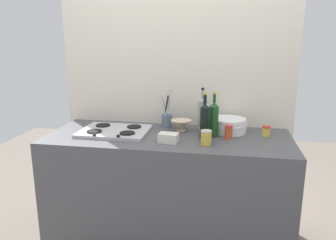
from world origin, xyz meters
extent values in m
cube|color=#4C4C51|center=(0.00, 0.00, 0.45)|extent=(1.80, 0.70, 0.90)
cube|color=beige|center=(0.00, 0.38, 1.21)|extent=(1.90, 0.06, 2.41)
cube|color=#B2B2B7|center=(-0.41, 0.01, 0.91)|extent=(0.51, 0.40, 0.02)
cylinder|color=black|center=(-0.54, -0.08, 0.93)|extent=(0.11, 0.11, 0.01)
cylinder|color=black|center=(-0.29, -0.08, 0.93)|extent=(0.11, 0.11, 0.01)
cylinder|color=black|center=(-0.54, 0.10, 0.93)|extent=(0.11, 0.11, 0.01)
cylinder|color=black|center=(-0.29, 0.10, 0.93)|extent=(0.11, 0.11, 0.01)
cylinder|color=black|center=(-0.50, -0.17, 0.93)|extent=(0.02, 0.02, 0.02)
cylinder|color=black|center=(-0.33, -0.17, 0.93)|extent=(0.02, 0.02, 0.02)
cylinder|color=white|center=(0.44, 0.18, 0.91)|extent=(0.26, 0.26, 0.01)
cylinder|color=white|center=(0.44, 0.18, 0.92)|extent=(0.26, 0.26, 0.01)
cylinder|color=white|center=(0.45, 0.18, 0.93)|extent=(0.26, 0.26, 0.01)
cylinder|color=white|center=(0.44, 0.18, 0.95)|extent=(0.26, 0.26, 0.01)
cylinder|color=white|center=(0.45, 0.17, 0.96)|extent=(0.26, 0.26, 0.01)
cylinder|color=white|center=(0.44, 0.18, 0.97)|extent=(0.26, 0.26, 0.01)
cylinder|color=white|center=(0.44, 0.18, 0.99)|extent=(0.26, 0.26, 0.01)
cylinder|color=white|center=(0.44, 0.18, 1.00)|extent=(0.26, 0.26, 0.01)
cylinder|color=#19471E|center=(0.33, 0.05, 1.01)|extent=(0.07, 0.07, 0.22)
cone|color=#19471E|center=(0.33, 0.05, 1.14)|extent=(0.07, 0.07, 0.02)
cylinder|color=#19471E|center=(0.33, 0.05, 1.18)|extent=(0.02, 0.02, 0.07)
cylinder|color=gold|center=(0.33, 0.05, 1.22)|extent=(0.03, 0.03, 0.02)
cylinder|color=gray|center=(0.23, 0.21, 1.02)|extent=(0.07, 0.07, 0.23)
cone|color=gray|center=(0.23, 0.21, 1.14)|extent=(0.07, 0.07, 0.02)
cylinder|color=gray|center=(0.23, 0.21, 1.19)|extent=(0.02, 0.02, 0.06)
cylinder|color=black|center=(0.23, 0.21, 1.22)|extent=(0.02, 0.02, 0.02)
cylinder|color=black|center=(0.27, -0.02, 1.01)|extent=(0.06, 0.06, 0.23)
cone|color=black|center=(0.27, -0.02, 1.14)|extent=(0.06, 0.06, 0.02)
cylinder|color=black|center=(0.27, -0.02, 1.19)|extent=(0.02, 0.02, 0.07)
cylinder|color=gold|center=(0.27, -0.02, 1.23)|extent=(0.03, 0.03, 0.02)
cylinder|color=beige|center=(0.08, 0.14, 0.91)|extent=(0.07, 0.07, 0.01)
cone|color=beige|center=(0.08, 0.14, 0.95)|extent=(0.16, 0.16, 0.08)
cube|color=silver|center=(0.03, -0.16, 0.93)|extent=(0.14, 0.10, 0.06)
cylinder|color=slate|center=(-0.05, 0.24, 0.95)|extent=(0.08, 0.08, 0.11)
cylinder|color=#262626|center=(-0.06, 0.23, 1.05)|extent=(0.05, 0.03, 0.22)
cylinder|color=#B7B7B2|center=(-0.04, 0.24, 1.05)|extent=(0.02, 0.02, 0.22)
cylinder|color=#B7B7B2|center=(-0.07, 0.24, 1.05)|extent=(0.04, 0.04, 0.22)
cylinder|color=#B7B7B2|center=(-0.05, 0.23, 1.07)|extent=(0.06, 0.04, 0.27)
cylinder|color=gold|center=(0.29, -0.16, 0.94)|extent=(0.07, 0.07, 0.09)
cylinder|color=beige|center=(0.29, -0.16, 0.99)|extent=(0.08, 0.08, 0.01)
cylinder|color=gold|center=(0.71, 0.12, 0.93)|extent=(0.06, 0.06, 0.06)
cylinder|color=red|center=(0.71, 0.12, 0.97)|extent=(0.06, 0.06, 0.01)
cylinder|color=#C64C2D|center=(0.44, 0.01, 0.94)|extent=(0.05, 0.05, 0.09)
cylinder|color=red|center=(0.44, 0.01, 0.99)|extent=(0.06, 0.06, 0.01)
camera|label=1|loc=(0.41, -2.30, 1.61)|focal=35.20mm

